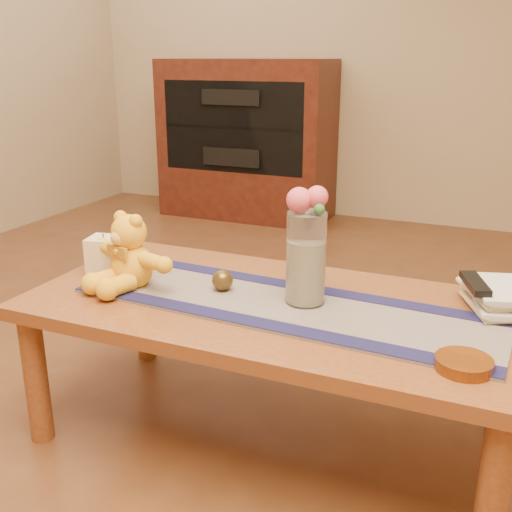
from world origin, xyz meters
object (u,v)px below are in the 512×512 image
at_px(book_bottom, 471,307).
at_px(tv_remote, 475,283).
at_px(glass_vase, 306,258).
at_px(bronze_ball, 222,280).
at_px(amber_dish, 464,364).
at_px(teddy_bear, 131,251).
at_px(pillar_candle, 105,254).

relative_size(book_bottom, tv_remote, 1.39).
xyz_separation_m(glass_vase, bronze_ball, (-0.25, -0.01, -0.10)).
height_order(bronze_ball, amber_dish, bronze_ball).
relative_size(teddy_bear, amber_dish, 2.43).
bearing_deg(glass_vase, teddy_bear, -172.09).
relative_size(teddy_bear, bronze_ball, 4.96).
bearing_deg(book_bottom, pillar_candle, 164.99).
xyz_separation_m(pillar_candle, book_bottom, (1.11, 0.15, -0.05)).
bearing_deg(teddy_bear, book_bottom, 29.02).
xyz_separation_m(glass_vase, book_bottom, (0.44, 0.14, -0.13)).
bearing_deg(pillar_candle, glass_vase, 1.09).
relative_size(pillar_candle, book_bottom, 0.51).
height_order(bronze_ball, book_bottom, bronze_ball).
height_order(teddy_bear, pillar_candle, teddy_bear).
distance_m(teddy_bear, book_bottom, 0.99).
relative_size(glass_vase, book_bottom, 1.17).
xyz_separation_m(pillar_candle, glass_vase, (0.67, 0.01, 0.07)).
distance_m(tv_remote, amber_dish, 0.35).
bearing_deg(bronze_ball, book_bottom, 12.42).
height_order(teddy_bear, book_bottom, teddy_bear).
height_order(teddy_bear, tv_remote, teddy_bear).
height_order(book_bottom, tv_remote, tv_remote).
relative_size(bronze_ball, tv_remote, 0.39).
bearing_deg(book_bottom, tv_remote, -93.00).
height_order(teddy_bear, glass_vase, glass_vase).
relative_size(teddy_bear, glass_vase, 1.20).
height_order(glass_vase, bronze_ball, glass_vase).
bearing_deg(bronze_ball, teddy_bear, -167.19).
bearing_deg(book_bottom, amber_dish, -110.52).
bearing_deg(amber_dish, tv_remote, 91.88).
distance_m(bronze_ball, book_bottom, 0.71).
xyz_separation_m(teddy_bear, glass_vase, (0.53, 0.07, 0.02)).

